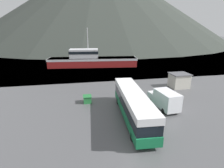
# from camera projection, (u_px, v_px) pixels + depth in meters

# --- Properties ---
(ground_plane) EXTENTS (400.00, 400.00, 0.00)m
(ground_plane) POSITION_uv_depth(u_px,v_px,m) (141.00, 149.00, 16.28)
(ground_plane) COLOR #4C4C4F
(water_surface) EXTENTS (240.00, 240.00, 0.00)m
(water_surface) POSITION_uv_depth(u_px,v_px,m) (84.00, 41.00, 149.01)
(water_surface) COLOR slate
(water_surface) RESTS_ON ground
(hill_backdrop) EXTENTS (202.23, 202.23, 64.41)m
(hill_backdrop) POSITION_uv_depth(u_px,v_px,m) (99.00, 2.00, 147.63)
(hill_backdrop) COLOR #2D332D
(hill_backdrop) RESTS_ON ground
(tour_bus) EXTENTS (3.31, 13.01, 3.43)m
(tour_bus) POSITION_uv_depth(u_px,v_px,m) (133.00, 104.00, 21.22)
(tour_bus) COLOR #146B3D
(tour_bus) RESTS_ON ground
(delivery_van) EXTENTS (2.60, 5.66, 2.63)m
(delivery_van) POSITION_uv_depth(u_px,v_px,m) (164.00, 99.00, 24.14)
(delivery_van) COLOR silver
(delivery_van) RESTS_ON ground
(fishing_boat) EXTENTS (25.75, 7.54, 10.89)m
(fishing_boat) POSITION_uv_depth(u_px,v_px,m) (91.00, 60.00, 50.93)
(fishing_boat) COLOR maroon
(fishing_boat) RESTS_ON water_surface
(storage_bin) EXTENTS (1.24, 1.40, 1.07)m
(storage_bin) POSITION_uv_depth(u_px,v_px,m) (87.00, 99.00, 26.26)
(storage_bin) COLOR #287F3D
(storage_bin) RESTS_ON ground
(dock_kiosk) EXTENTS (3.46, 3.06, 2.67)m
(dock_kiosk) POSITION_uv_depth(u_px,v_px,m) (179.00, 80.00, 32.88)
(dock_kiosk) COLOR beige
(dock_kiosk) RESTS_ON ground
(small_boat) EXTENTS (5.57, 4.89, 0.92)m
(small_boat) POSITION_uv_depth(u_px,v_px,m) (92.00, 58.00, 62.04)
(small_boat) COLOR maroon
(small_boat) RESTS_ON water_surface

